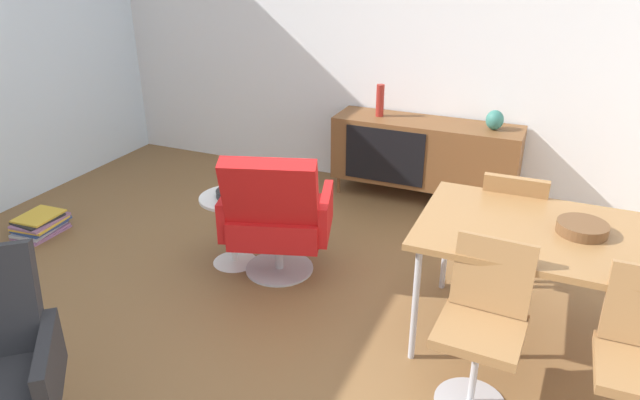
{
  "coord_description": "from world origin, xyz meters",
  "views": [
    {
      "loc": [
        1.16,
        -2.45,
        2.17
      ],
      "look_at": [
        -0.05,
        0.34,
        0.78
      ],
      "focal_mm": 32.56,
      "sensor_mm": 36.0,
      "label": 1
    }
  ],
  "objects": [
    {
      "name": "side_table_round",
      "position": [
        -0.87,
        0.66,
        0.32
      ],
      "size": [
        0.44,
        0.44,
        0.52
      ],
      "color": "white",
      "rests_on": "ground_plane"
    },
    {
      "name": "vase_sculptural_dark",
      "position": [
        -0.33,
        2.3,
        0.86
      ],
      "size": [
        0.07,
        0.07,
        0.28
      ],
      "color": "maroon",
      "rests_on": "sideboard"
    },
    {
      "name": "sideboard",
      "position": [
        0.09,
        2.3,
        0.44
      ],
      "size": [
        1.6,
        0.45,
        0.72
      ],
      "color": "brown",
      "rests_on": "ground_plane"
    },
    {
      "name": "magazine_stack",
      "position": [
        -2.53,
        0.44,
        0.07
      ],
      "size": [
        0.33,
        0.42,
        0.15
      ],
      "color": "#99668C",
      "rests_on": "ground_plane"
    },
    {
      "name": "dining_table",
      "position": [
        1.31,
        0.54,
        0.7
      ],
      "size": [
        1.6,
        0.9,
        0.74
      ],
      "color": "olive",
      "rests_on": "ground_plane"
    },
    {
      "name": "fruit_bowl",
      "position": [
        -0.87,
        0.66,
        0.56
      ],
      "size": [
        0.2,
        0.2,
        0.11
      ],
      "color": "#262628",
      "rests_on": "side_table_round"
    },
    {
      "name": "wall_back",
      "position": [
        0.0,
        2.6,
        1.4
      ],
      "size": [
        6.8,
        0.12,
        2.8
      ],
      "primitive_type": "cube",
      "color": "white",
      "rests_on": "ground_plane"
    },
    {
      "name": "dining_chair_back_left",
      "position": [
        0.96,
        1.1,
        0.47
      ],
      "size": [
        0.41,
        0.43,
        0.86
      ],
      "color": "#9E7042",
      "rests_on": "ground_plane"
    },
    {
      "name": "ground_plane",
      "position": [
        0.0,
        0.0,
        0.0
      ],
      "size": [
        8.32,
        8.32,
        0.0
      ],
      "primitive_type": "plane",
      "color": "brown"
    },
    {
      "name": "lounge_chair_red",
      "position": [
        -0.5,
        0.63,
        0.47
      ],
      "size": [
        0.84,
        0.81,
        0.95
      ],
      "color": "red",
      "rests_on": "ground_plane"
    },
    {
      "name": "vase_cobalt",
      "position": [
        0.65,
        2.3,
        0.8
      ],
      "size": [
        0.14,
        0.14,
        0.16
      ],
      "color": "#337266",
      "rests_on": "sideboard"
    },
    {
      "name": "wooden_bowl_on_table",
      "position": [
        1.34,
        0.58,
        0.77
      ],
      "size": [
        0.26,
        0.26,
        0.06
      ],
      "primitive_type": "cylinder",
      "color": "brown",
      "rests_on": "dining_table"
    },
    {
      "name": "dining_chair_front_left",
      "position": [
        0.96,
        -0.02,
        0.47
      ],
      "size": [
        0.42,
        0.44,
        0.86
      ],
      "color": "#9E7042",
      "rests_on": "ground_plane"
    }
  ]
}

